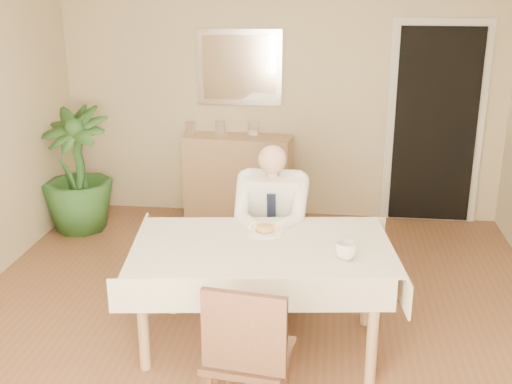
# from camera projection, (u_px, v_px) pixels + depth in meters

# --- Properties ---
(room) EXTENTS (5.00, 5.02, 2.60)m
(room) POSITION_uv_depth(u_px,v_px,m) (250.00, 158.00, 4.17)
(room) COLOR brown
(room) RESTS_ON ground
(window) EXTENTS (1.34, 0.04, 1.44)m
(window) POSITION_uv_depth(u_px,v_px,m) (136.00, 342.00, 1.79)
(window) COLOR silver
(window) RESTS_ON room
(doorway) EXTENTS (0.96, 0.07, 2.10)m
(doorway) POSITION_uv_depth(u_px,v_px,m) (435.00, 126.00, 6.40)
(doorway) COLOR silver
(doorway) RESTS_ON ground
(mirror) EXTENTS (0.86, 0.04, 0.76)m
(mirror) POSITION_uv_depth(u_px,v_px,m) (239.00, 68.00, 6.46)
(mirror) COLOR silver
(mirror) RESTS_ON room
(dining_table) EXTENTS (1.84, 1.23, 0.75)m
(dining_table) POSITION_uv_depth(u_px,v_px,m) (262.00, 256.00, 4.23)
(dining_table) COLOR tan
(dining_table) RESTS_ON ground
(chair_far) EXTENTS (0.46, 0.46, 0.94)m
(chair_far) POSITION_uv_depth(u_px,v_px,m) (274.00, 226.00, 5.11)
(chair_far) COLOR #442A1F
(chair_far) RESTS_ON ground
(chair_near) EXTENTS (0.50, 0.50, 0.94)m
(chair_near) POSITION_uv_depth(u_px,v_px,m) (247.00, 352.00, 3.40)
(chair_near) COLOR #442A1F
(chair_near) RESTS_ON ground
(seated_man) EXTENTS (0.48, 0.72, 1.24)m
(seated_man) POSITION_uv_depth(u_px,v_px,m) (271.00, 221.00, 4.78)
(seated_man) COLOR white
(seated_man) RESTS_ON ground
(plate) EXTENTS (0.26, 0.26, 0.02)m
(plate) POSITION_uv_depth(u_px,v_px,m) (265.00, 232.00, 4.39)
(plate) COLOR white
(plate) RESTS_ON dining_table
(food) EXTENTS (0.14, 0.14, 0.06)m
(food) POSITION_uv_depth(u_px,v_px,m) (265.00, 229.00, 4.39)
(food) COLOR olive
(food) RESTS_ON dining_table
(knife) EXTENTS (0.01, 0.13, 0.01)m
(knife) POSITION_uv_depth(u_px,v_px,m) (270.00, 233.00, 4.33)
(knife) COLOR silver
(knife) RESTS_ON dining_table
(fork) EXTENTS (0.01, 0.13, 0.01)m
(fork) POSITION_uv_depth(u_px,v_px,m) (258.00, 232.00, 4.34)
(fork) COLOR silver
(fork) RESTS_ON dining_table
(coffee_mug) EXTENTS (0.18, 0.18, 0.11)m
(coffee_mug) POSITION_uv_depth(u_px,v_px,m) (346.00, 251.00, 3.97)
(coffee_mug) COLOR white
(coffee_mug) RESTS_ON dining_table
(sideboard) EXTENTS (1.12, 0.48, 0.87)m
(sideboard) POSITION_uv_depth(u_px,v_px,m) (238.00, 177.00, 6.67)
(sideboard) COLOR tan
(sideboard) RESTS_ON ground
(photo_frame_left) EXTENTS (0.10, 0.02, 0.14)m
(photo_frame_left) POSITION_uv_depth(u_px,v_px,m) (190.00, 128.00, 6.57)
(photo_frame_left) COLOR silver
(photo_frame_left) RESTS_ON sideboard
(photo_frame_center) EXTENTS (0.10, 0.02, 0.14)m
(photo_frame_center) POSITION_uv_depth(u_px,v_px,m) (220.00, 128.00, 6.59)
(photo_frame_center) COLOR silver
(photo_frame_center) RESTS_ON sideboard
(photo_frame_right) EXTENTS (0.10, 0.02, 0.14)m
(photo_frame_right) POSITION_uv_depth(u_px,v_px,m) (253.00, 129.00, 6.55)
(photo_frame_right) COLOR silver
(photo_frame_right) RESTS_ON sideboard
(potted_palm) EXTENTS (0.81, 0.81, 1.23)m
(potted_palm) POSITION_uv_depth(u_px,v_px,m) (77.00, 170.00, 6.29)
(potted_palm) COLOR #275521
(potted_palm) RESTS_ON ground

